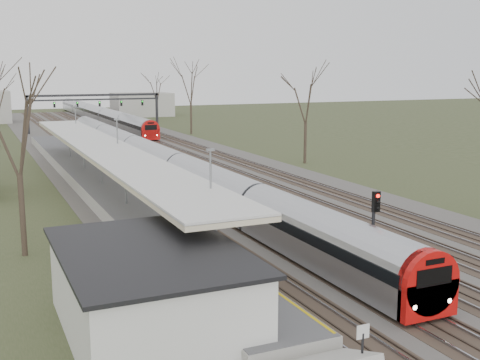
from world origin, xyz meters
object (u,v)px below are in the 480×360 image
Objects in this scene: train_far at (98,114)px; passenger at (237,268)px; train_near at (156,160)px; signal_post at (374,219)px.

train_far is 97.51m from passenger.
train_far is (7.00, 63.52, 0.00)m from train_near.
passenger is at bearing -100.72° from train_near.
train_near reaches higher than passenger.
train_far is at bearing 83.71° from train_near.
passenger is (-6.26, -33.08, 0.46)m from train_near.
signal_post is at bearing -95.97° from passenger.
train_near is 31.36m from signal_post.
train_near is 33.67m from passenger.
train_far is 94.96m from signal_post.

